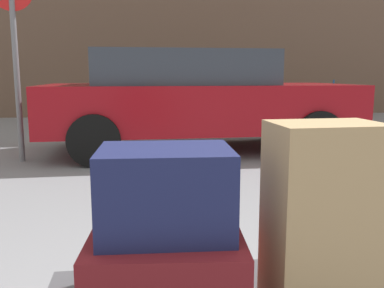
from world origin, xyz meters
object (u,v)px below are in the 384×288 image
parked_car (195,98)px  bollard_kerb_mid (326,109)px  bollard_kerb_near (261,110)px  duffel_bag_navy_topmost_pile (166,191)px  bicycle_leaning (317,103)px  suitcase_tan_rear_right (322,215)px  suitcase_maroon_front_left (166,270)px  no_parking_sign (15,45)px

parked_car → bollard_kerb_mid: size_ratio=7.36×
parked_car → bollard_kerb_near: bearing=58.8°
duffel_bag_navy_topmost_pile → bicycle_leaning: 10.16m
suitcase_tan_rear_right → parked_car: size_ratio=0.14×
bollard_kerb_near → bollard_kerb_mid: size_ratio=1.00×
suitcase_tan_rear_right → bollard_kerb_near: size_ratio=1.04×
bollard_kerb_near → bollard_kerb_mid: bearing=0.0°
suitcase_maroon_front_left → no_parking_sign: size_ratio=0.21×
suitcase_tan_rear_right → no_parking_sign: no_parking_sign is taller
bicycle_leaning → bollard_kerb_mid: size_ratio=3.00×
duffel_bag_navy_topmost_pile → bollard_kerb_mid: duffel_bag_navy_topmost_pile is taller
bicycle_leaning → suitcase_maroon_front_left: bearing=-117.0°
duffel_bag_navy_topmost_pile → bicycle_leaning: bicycle_leaning is taller
suitcase_tan_rear_right → bollard_kerb_mid: bearing=62.6°
no_parking_sign → parked_car: bearing=10.8°
duffel_bag_navy_topmost_pile → parked_car: (0.77, 4.66, 0.02)m
bollard_kerb_near → bollard_kerb_mid: (1.57, 0.00, 0.00)m
parked_car → no_parking_sign: 2.44m
suitcase_tan_rear_right → no_parking_sign: (-2.03, 4.25, 0.81)m
bicycle_leaning → suitcase_tan_rear_right: bearing=-114.3°
bollard_kerb_mid → parked_car: bearing=-137.0°
parked_car → no_parking_sign: bearing=-169.2°
duffel_bag_navy_topmost_pile → bollard_kerb_near: bearing=73.9°
bollard_kerb_mid → no_parking_sign: bearing=-147.2°
suitcase_tan_rear_right → bicycle_leaning: size_ratio=0.35×
suitcase_tan_rear_right → bollard_kerb_mid: 8.94m
duffel_bag_navy_topmost_pile → no_parking_sign: size_ratio=0.18×
parked_car → bollard_kerb_near: size_ratio=7.36×
bicycle_leaning → no_parking_sign: size_ratio=0.75×
suitcase_tan_rear_right → bollard_kerb_mid: (3.87, 8.05, -0.35)m
suitcase_tan_rear_right → bollard_kerb_near: bearing=72.3°
no_parking_sign → duffel_bag_navy_topmost_pile: bearing=-70.2°
bollard_kerb_near → duffel_bag_navy_topmost_pile: bearing=-109.3°
parked_car → bicycle_leaning: 5.85m
duffel_bag_navy_topmost_pile → bollard_kerb_mid: 9.14m
bollard_kerb_near → bollard_kerb_mid: same height
bicycle_leaning → bollard_kerb_mid: bearing=-102.9°
duffel_bag_navy_topmost_pile → parked_car: bearing=83.8°
suitcase_maroon_front_left → bicycle_leaning: size_ratio=0.28×
suitcase_maroon_front_left → duffel_bag_navy_topmost_pile: 0.27m
suitcase_maroon_front_left → duffel_bag_navy_topmost_pile: (0.00, 0.00, 0.27)m
bicycle_leaning → no_parking_sign: (-6.13, -4.83, 1.08)m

